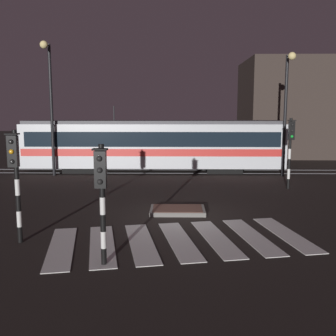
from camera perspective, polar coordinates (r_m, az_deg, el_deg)
name	(u,v)px	position (r m, az deg, el deg)	size (l,w,h in m)	color
ground_plane	(179,216)	(14.87, 1.52, -6.89)	(120.00, 120.00, 0.00)	black
rail_near	(177,173)	(24.69, 1.32, -0.74)	(80.00, 0.12, 0.03)	#59595E
rail_far	(177,170)	(26.11, 1.31, -0.25)	(80.00, 0.12, 0.03)	#59595E
crosswalk_zebra	(179,240)	(12.18, 1.64, -10.32)	(8.18, 5.09, 0.02)	silver
traffic_island	(177,210)	(15.34, 1.37, -6.08)	(2.09, 1.40, 0.18)	slate
traffic_light_corner_far_right	(291,143)	(20.39, 17.16, 3.49)	(0.36, 0.42, 3.51)	black
traffic_light_kerb_mid_left	(101,187)	(9.87, -9.52, -2.73)	(0.36, 0.42, 3.08)	black
traffic_light_corner_near_left	(15,170)	(12.23, -21.07, -0.21)	(0.36, 0.42, 3.34)	black
street_lamp_trackside_left	(50,94)	(24.36, -16.62, 10.17)	(0.44, 1.21, 7.70)	black
street_lamp_trackside_right	(287,100)	(24.20, 16.69, 9.37)	(0.44, 1.21, 7.07)	black
tram	(153,144)	(25.22, -2.17, 3.42)	(16.45, 2.58, 4.15)	silver
building_backdrop	(336,108)	(37.74, 22.93, 7.90)	(15.83, 8.00, 8.10)	#382D28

